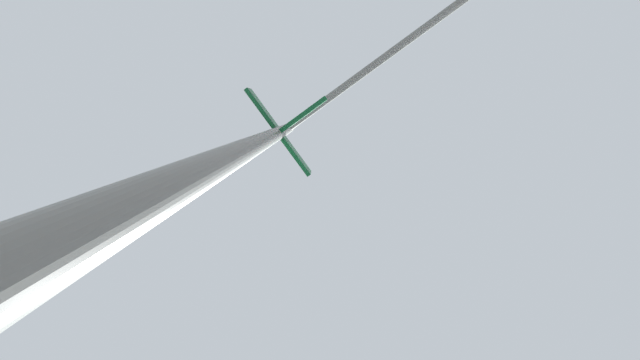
% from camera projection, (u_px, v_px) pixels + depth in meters
% --- Properties ---
extents(traffic_signal_near, '(2.50, 3.21, 5.71)m').
position_uv_depth(traffic_signal_near, '(423.00, 26.00, 2.50)').
color(traffic_signal_near, slate).
rests_on(traffic_signal_near, ground_plane).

